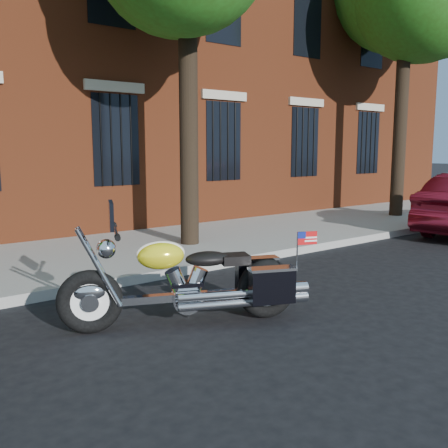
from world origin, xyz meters
TOP-DOWN VIEW (x-y plane):
  - ground at (0.00, 0.00)m, footprint 120.00×120.00m
  - curb at (0.00, 1.38)m, footprint 40.00×0.16m
  - sidewalk at (0.00, 3.26)m, footprint 40.00×3.60m
  - building at (0.00, 10.06)m, footprint 26.00×10.08m
  - motorcycle at (-1.80, -0.66)m, footprint 2.60×1.56m

SIDE VIEW (x-z plane):
  - ground at x=0.00m, z-range 0.00..0.00m
  - curb at x=0.00m, z-range 0.00..0.15m
  - sidewalk at x=0.00m, z-range 0.00..0.15m
  - motorcycle at x=-1.80m, z-range -0.24..1.22m
  - building at x=0.00m, z-range 0.00..12.00m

